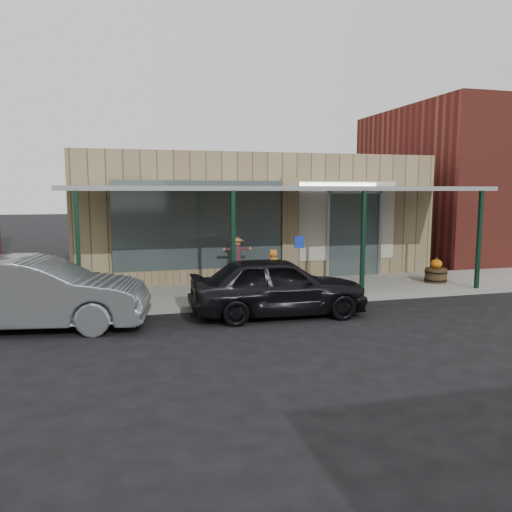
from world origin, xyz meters
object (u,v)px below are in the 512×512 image
object	(u,v)px
barrel_scarecrow	(237,269)
car_grey	(35,293)
barrel_pumpkin	(436,274)
parked_sedan	(278,286)
handicap_sign	(299,257)

from	to	relation	value
barrel_scarecrow	car_grey	bearing A→B (deg)	-167.74
barrel_pumpkin	car_grey	size ratio (longest dim) A/B	0.18
parked_sedan	car_grey	xyz separation A→B (m)	(-5.43, 0.23, 0.06)
handicap_sign	car_grey	bearing A→B (deg)	171.62
barrel_pumpkin	parked_sedan	distance (m)	6.24
barrel_scarecrow	handicap_sign	world-z (taller)	handicap_sign
barrel_pumpkin	handicap_sign	xyz separation A→B (m)	(-4.72, -0.50, 0.75)
parked_sedan	handicap_sign	bearing A→B (deg)	-31.73
barrel_pumpkin	car_grey	xyz separation A→B (m)	(-11.29, -1.91, 0.36)
barrel_pumpkin	parked_sedan	world-z (taller)	parked_sedan
barrel_pumpkin	parked_sedan	xyz separation A→B (m)	(-5.85, -2.14, 0.30)
barrel_scarecrow	barrel_pumpkin	distance (m)	6.20
barrel_pumpkin	car_grey	bearing A→B (deg)	-170.40
barrel_pumpkin	handicap_sign	world-z (taller)	handicap_sign
barrel_scarecrow	parked_sedan	world-z (taller)	barrel_scarecrow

